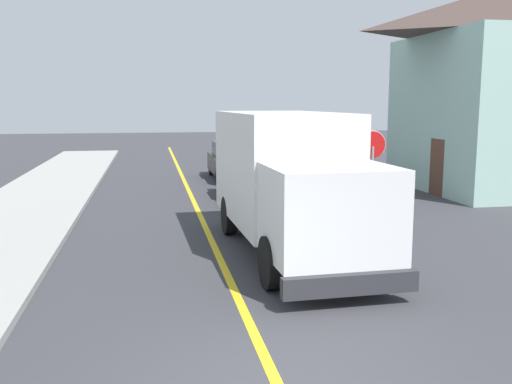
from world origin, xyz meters
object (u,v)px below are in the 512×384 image
object	(u,v)px
parked_car_mid	(232,161)
stop_sign	(372,159)
parked_car_near	(250,178)
box_truck	(289,176)
parked_van_across	(320,169)

from	to	relation	value
parked_car_mid	stop_sign	world-z (taller)	stop_sign
parked_car_near	parked_car_mid	bearing A→B (deg)	88.24
stop_sign	box_truck	bearing A→B (deg)	-139.75
parked_car_mid	parked_van_across	size ratio (longest dim) A/B	0.99
parked_car_mid	stop_sign	size ratio (longest dim) A/B	1.66
parked_car_mid	stop_sign	distance (m)	10.60
box_truck	parked_car_mid	bearing A→B (deg)	87.67
parked_van_across	stop_sign	xyz separation A→B (m)	(-0.48, -6.47, 1.06)
parked_car_mid	parked_car_near	bearing A→B (deg)	-91.76
parked_van_across	parked_car_mid	bearing A→B (deg)	128.76
stop_sign	parked_car_near	bearing A→B (deg)	120.84
box_truck	stop_sign	xyz separation A→B (m)	(3.07, 2.60, 0.09)
parked_car_mid	stop_sign	xyz separation A→B (m)	(2.55, -10.23, 1.06)
parked_van_across	stop_sign	bearing A→B (deg)	-94.21
box_truck	parked_car_near	distance (m)	7.23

